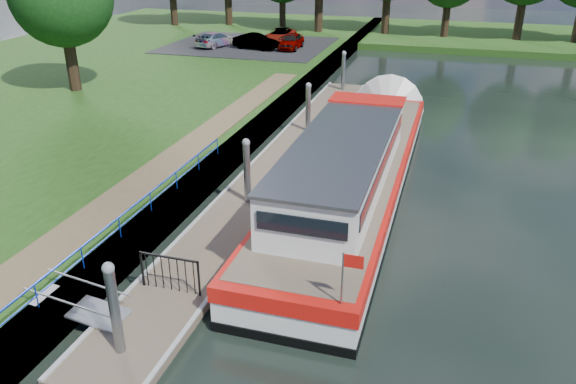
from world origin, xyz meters
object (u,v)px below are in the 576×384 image
(barge, at_px, (356,165))
(car_c, at_px, (216,39))
(car_a, at_px, (291,41))
(car_b, at_px, (256,41))
(car_d, at_px, (280,35))
(pontoon, at_px, (282,165))

(barge, bearing_deg, car_c, 124.49)
(car_a, xyz_separation_m, car_b, (-2.90, -0.97, -0.02))
(barge, distance_m, car_d, 30.94)
(barge, relative_size, car_b, 5.40)
(car_b, relative_size, car_d, 0.89)
(car_a, xyz_separation_m, car_c, (-6.62, -0.80, -0.04))
(car_b, bearing_deg, barge, -140.13)
(car_c, bearing_deg, pontoon, 137.37)
(barge, height_order, car_c, barge)
(car_a, height_order, car_c, car_a)
(pontoon, relative_size, barge, 1.42)
(car_b, bearing_deg, car_a, -60.08)
(barge, bearing_deg, pontoon, 160.17)
(car_a, distance_m, car_c, 6.67)
(pontoon, height_order, car_c, car_c)
(pontoon, relative_size, car_a, 7.73)
(pontoon, xyz_separation_m, car_d, (-8.70, 27.09, 1.26))
(car_a, relative_size, car_b, 0.99)
(car_c, xyz_separation_m, car_d, (4.68, 3.68, -0.01))
(barge, distance_m, car_a, 27.53)
(car_b, bearing_deg, car_d, -2.46)
(car_d, bearing_deg, pontoon, -70.76)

